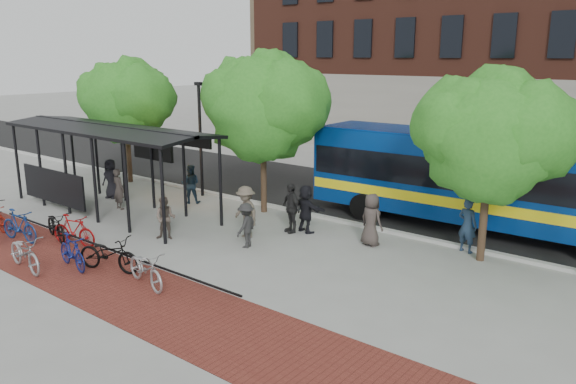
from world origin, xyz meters
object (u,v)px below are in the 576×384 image
Objects in this scene: pedestrian_3 at (246,212)px; pedestrian_4 at (291,208)px; bike_5 at (74,230)px; bike_6 at (25,252)px; tree_b at (266,103)px; bike_10 at (146,268)px; lamp_post_left at (200,136)px; bike_7 at (72,252)px; bike_3 at (19,226)px; pedestrian_5 at (306,209)px; tree_c at (495,132)px; pedestrian_0 at (111,179)px; bike_8 at (109,254)px; pedestrian_7 at (467,225)px; pedestrian_9 at (246,225)px; pedestrian_1 at (119,189)px; bus_shelter at (106,138)px; bus at (485,177)px; pedestrian_8 at (165,218)px; pedestrian_2 at (190,184)px; tree_a at (127,98)px; pedestrian_6 at (371,220)px; bike_4 at (56,225)px.

pedestrian_3 is 1.02× the size of pedestrian_4.
bike_5 is 2.29m from bike_6.
bike_10 is (2.35, -7.87, -3.94)m from tree_b.
bike_7 is at bearing -67.28° from lamp_post_left.
bike_3 is 6.57m from bike_10.
bike_6 is 1.20× the size of pedestrian_5.
tree_c is at bearing 36.48° from pedestrian_3.
pedestrian_0 reaches higher than bike_10.
pedestrian_3 is (2.07, 5.45, 0.40)m from bike_7.
pedestrian_4 is 0.54m from pedestrian_5.
tree_b is 3.10× the size of bike_8.
pedestrian_7 is 7.24m from pedestrian_9.
bus_shelter is at bearing 71.22° from pedestrian_1.
bus is 6.19× the size of bike_6.
bike_5 is at bearing -49.55° from bus_shelter.
bike_6 is 1.39× the size of pedestrian_9.
pedestrian_8 is at bearing -80.20° from pedestrian_9.
pedestrian_7 is at bearing -38.32° from bike_6.
lamp_post_left reaches higher than pedestrian_4.
bike_8 is 4.48m from pedestrian_9.
bike_6 is 1.24× the size of pedestrian_2.
tree_a reaches higher than bike_6.
pedestrian_2 reaches higher than bike_8.
tree_b is 4.45m from lamp_post_left.
tree_b is 3.61× the size of pedestrian_6.
lamp_post_left is 0.39× the size of bus.
pedestrian_4 is (11.47, -1.50, -3.33)m from tree_a.
pedestrian_6 is (-3.53, -0.94, -3.16)m from tree_c.
lamp_post_left is 4.32m from pedestrian_1.
bike_5 is at bearing -57.70° from pedestrian_0.
pedestrian_6 is at bearing -7.08° from lamp_post_left.
bike_6 is (3.78, -5.54, -2.45)m from bus_shelter.
pedestrian_1 is 8.31m from pedestrian_5.
bike_7 is 5.84m from pedestrian_3.
tree_c is at bearing -0.00° from tree_a.
pedestrian_3 is (3.92, 4.28, 0.39)m from bike_5.
pedestrian_7 is (0.47, -2.62, -1.10)m from bus.
pedestrian_3 reaches higher than pedestrian_4.
bus is 7.19× the size of pedestrian_7.
tree_a reaches higher than bus_shelter.
bike_7 is (2.93, -1.14, 0.01)m from bike_4.
lamp_post_left reaches higher than pedestrian_2.
pedestrian_5 is at bearing 141.16° from pedestrian_2.
bus is at bearing -30.22° from bike_6.
bike_6 is (2.65, -9.61, -2.19)m from lamp_post_left.
lamp_post_left is 2.93× the size of pedestrian_5.
pedestrian_3 is at bearing -12.21° from bike_7.
pedestrian_2 is at bearing 52.95° from bike_10.
bike_5 is 0.99× the size of pedestrian_4.
pedestrian_6 reaches higher than bike_6.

